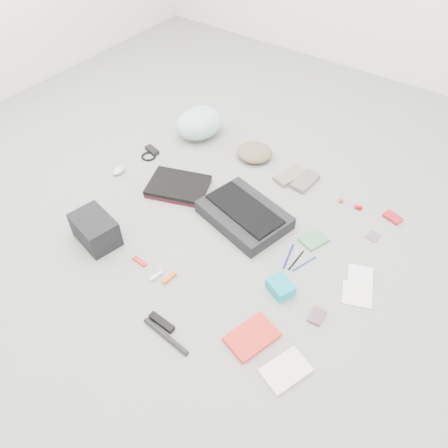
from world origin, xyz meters
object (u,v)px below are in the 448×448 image
Objects in this scene: book_red at (252,337)px; accordion_wallet at (281,287)px; camera_bag at (95,230)px; messenger_bag at (244,215)px; laptop at (178,185)px; bike_helmet at (199,123)px.

book_red is 1.83× the size of accordion_wallet.
messenger_bag is at bearing 58.90° from camera_bag.
camera_bag reaches higher than book_red.
accordion_wallet is (0.81, -0.26, -0.00)m from laptop.
laptop is 1.57× the size of book_red.
messenger_bag is 3.86× the size of accordion_wallet.
book_red is at bearing 11.84° from camera_bag.
laptop is 0.99m from book_red.
bike_helmet is 2.77× the size of accordion_wallet.
messenger_bag is 1.39× the size of bike_helmet.
messenger_bag is 0.43m from laptop.
laptop is at bearing 93.42° from camera_bag.
book_red is (1.05, -1.01, -0.08)m from bike_helmet.
laptop is at bearing -164.35° from messenger_bag.
bike_helmet is (-0.65, 0.46, 0.06)m from messenger_bag.
bike_helmet is 1.27m from accordion_wallet.
bike_helmet is at bearing 153.02° from book_red.
accordion_wallet is at bearing 112.25° from book_red.
bike_helmet is 1.01m from camera_bag.
camera_bag is 2.01× the size of accordion_wallet.
book_red is (0.83, -0.53, -0.02)m from laptop.
laptop is 1.04× the size of bike_helmet.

